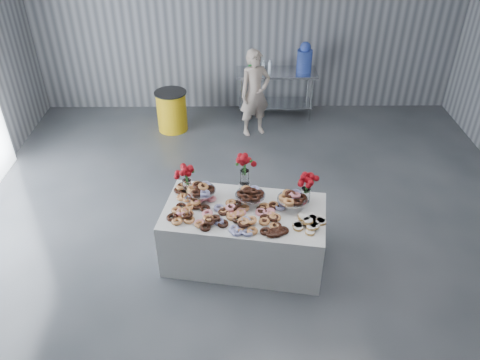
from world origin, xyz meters
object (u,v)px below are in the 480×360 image
object	(u,v)px
display_table	(244,235)
prep_table	(276,85)
trash_barrel	(172,111)
water_jug	(305,58)
person	(255,93)

from	to	relation	value
display_table	prep_table	world-z (taller)	prep_table
display_table	prep_table	size ratio (longest dim) A/B	1.27
prep_table	display_table	bearing A→B (deg)	-99.67
prep_table	trash_barrel	size ratio (longest dim) A/B	2.02
water_jug	trash_barrel	xyz separation A→B (m)	(-2.43, -0.56, -0.78)
display_table	prep_table	xyz separation A→B (m)	(0.68, 3.98, 0.24)
display_table	trash_barrel	distance (m)	3.64
water_jug	person	bearing A→B (deg)	-142.80
prep_table	trash_barrel	bearing A→B (deg)	-163.88
water_jug	person	distance (m)	1.23
display_table	trash_barrel	bearing A→B (deg)	110.18
water_jug	trash_barrel	bearing A→B (deg)	-167.07
prep_table	water_jug	size ratio (longest dim) A/B	2.71
prep_table	person	bearing A→B (deg)	-121.32
display_table	trash_barrel	world-z (taller)	display_table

